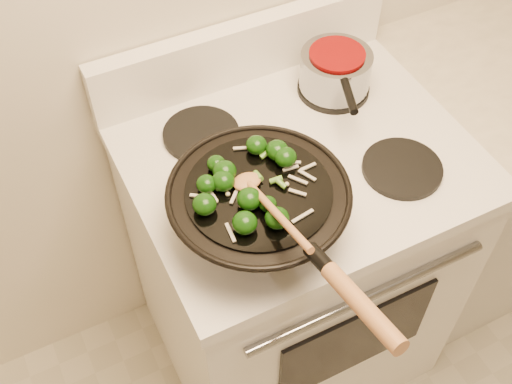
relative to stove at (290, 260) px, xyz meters
name	(u,v)px	position (x,y,z in m)	size (l,w,h in m)	color
stove	(290,260)	(0.00, 0.00, 0.00)	(0.78, 0.67, 1.08)	white
counter_unit	(491,169)	(0.75, 0.03, -0.01)	(0.89, 0.62, 0.91)	silver
wok	(260,207)	(-0.18, -0.16, 0.52)	(0.37, 0.61, 0.20)	black
stirfry	(246,183)	(-0.20, -0.14, 0.59)	(0.27, 0.24, 0.04)	#0F3708
wooden_spoon	(264,200)	(-0.19, -0.20, 0.60)	(0.06, 0.26, 0.08)	#AC7343
saucepan	(336,71)	(0.18, 0.15, 0.51)	(0.17, 0.27, 0.10)	gray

